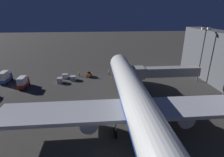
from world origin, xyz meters
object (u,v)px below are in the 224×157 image
at_px(baggage_container_spare, 60,80).
at_px(pushback_tug, 89,75).
at_px(traffic_cone_nose_port, 124,76).
at_px(baggage_container_near_belt, 65,76).
at_px(ops_van, 5,77).
at_px(ground_crew_marshaller_fwd, 109,72).
at_px(cargo_truck_aft, 23,82).
at_px(baggage_container_far_row, 73,78).
at_px(jet_bridge, 160,72).
at_px(traffic_cone_nose_starboard, 112,77).
at_px(ground_crew_by_belt_loader, 79,74).
at_px(airliner_at_gate, 138,106).
at_px(apron_floodlight_mast, 202,51).

bearing_deg(baggage_container_spare, pushback_tug, -153.32).
xyz_separation_m(baggage_container_spare, traffic_cone_nose_port, (-21.44, -3.05, -0.54)).
bearing_deg(baggage_container_near_belt, ops_van, 7.25).
distance_m(baggage_container_spare, ground_crew_marshaller_fwd, 17.38).
xyz_separation_m(cargo_truck_aft, baggage_container_near_belt, (-11.16, -7.05, -1.05)).
xyz_separation_m(baggage_container_near_belt, baggage_container_spare, (0.92, 4.10, 0.10)).
relative_size(baggage_container_spare, ground_crew_marshaller_fwd, 1.05).
bearing_deg(baggage_container_far_row, pushback_tug, -152.71).
bearing_deg(baggage_container_spare, baggage_container_near_belt, -102.71).
height_order(jet_bridge, baggage_container_near_belt, jet_bridge).
height_order(ops_van, ground_crew_marshaller_fwd, ops_van).
bearing_deg(traffic_cone_nose_starboard, traffic_cone_nose_port, 180.00).
bearing_deg(pushback_tug, ground_crew_by_belt_loader, -14.61).
xyz_separation_m(jet_bridge, traffic_cone_nose_starboard, (12.63, -12.02, -5.49)).
bearing_deg(ground_crew_by_belt_loader, traffic_cone_nose_port, 170.93).
bearing_deg(ground_crew_by_belt_loader, pushback_tug, 165.39).
relative_size(ground_crew_by_belt_loader, traffic_cone_nose_port, 3.13).
bearing_deg(cargo_truck_aft, baggage_container_spare, -163.90).
xyz_separation_m(ops_van, baggage_container_spare, (-17.48, 1.75, -1.05)).
bearing_deg(traffic_cone_nose_starboard, ground_crew_by_belt_loader, -12.51).
bearing_deg(ops_van, baggage_container_far_row, -179.56).
bearing_deg(pushback_tug, traffic_cone_nose_port, 172.55).
xyz_separation_m(airliner_at_gate, ops_van, (36.73, -28.71, -3.77)).
distance_m(jet_bridge, ground_crew_marshaller_fwd, 20.56).
bearing_deg(cargo_truck_aft, pushback_tug, -158.68).
distance_m(airliner_at_gate, baggage_container_spare, 33.47).
bearing_deg(baggage_container_spare, ops_van, -5.73).
xyz_separation_m(airliner_at_gate, traffic_cone_nose_port, (-2.20, -30.01, -5.36)).
height_order(ground_crew_by_belt_loader, traffic_cone_nose_port, ground_crew_by_belt_loader).
bearing_deg(cargo_truck_aft, jet_bridge, 171.44).
relative_size(baggage_container_spare, traffic_cone_nose_port, 3.45).
bearing_deg(ground_crew_marshaller_fwd, traffic_cone_nose_port, 150.60).
relative_size(apron_floodlight_mast, cargo_truck_aft, 3.44).
bearing_deg(baggage_container_far_row, ground_crew_by_belt_loader, -116.45).
bearing_deg(baggage_container_spare, traffic_cone_nose_port, -171.90).
bearing_deg(ops_van, apron_floodlight_mast, 175.87).
xyz_separation_m(cargo_truck_aft, traffic_cone_nose_starboard, (-27.28, -6.01, -1.49)).
relative_size(baggage_container_far_row, baggage_container_spare, 0.99).
distance_m(ops_van, baggage_container_far_row, 21.47).
xyz_separation_m(pushback_tug, traffic_cone_nose_port, (-12.20, 1.59, -0.50)).
bearing_deg(cargo_truck_aft, traffic_cone_nose_starboard, -167.58).
bearing_deg(ops_van, traffic_cone_nose_starboard, -177.84).
bearing_deg(pushback_tug, baggage_container_spare, 26.68).
bearing_deg(baggage_container_near_belt, pushback_tug, -176.21).
bearing_deg(ground_crew_by_belt_loader, baggage_container_spare, 43.92).
bearing_deg(apron_floodlight_mast, baggage_container_far_row, -6.52).
height_order(cargo_truck_aft, baggage_container_spare, cargo_truck_aft).
xyz_separation_m(ground_crew_marshaller_fwd, traffic_cone_nose_port, (-5.11, 2.88, -0.72)).
distance_m(baggage_container_far_row, traffic_cone_nose_port, 17.53).
height_order(traffic_cone_nose_port, traffic_cone_nose_starboard, same).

